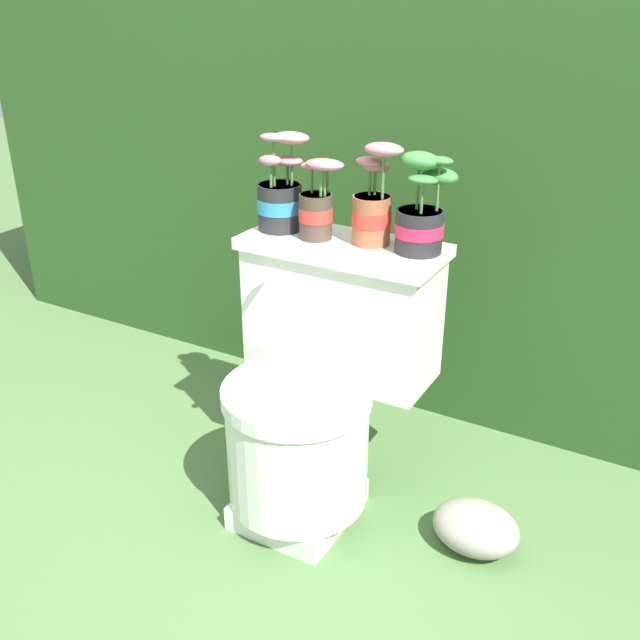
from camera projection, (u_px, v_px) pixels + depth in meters
ground_plane at (280, 497)px, 1.95m from camera, size 12.00×12.00×0.00m
hedge_backdrop at (429, 171)px, 2.42m from camera, size 3.35×0.73×1.40m
toilet at (318, 384)px, 1.82m from camera, size 0.51×0.53×0.69m
potted_plant_left at (281, 195)px, 1.83m from camera, size 0.14×0.12×0.25m
potted_plant_midleft at (317, 204)px, 1.76m from camera, size 0.12×0.09×0.20m
potted_plant_middle at (373, 206)px, 1.72m from camera, size 0.13×0.10×0.25m
potted_plant_midright at (422, 215)px, 1.67m from camera, size 0.13×0.13×0.24m
garden_stone at (476, 528)px, 1.75m from camera, size 0.22×0.17×0.12m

